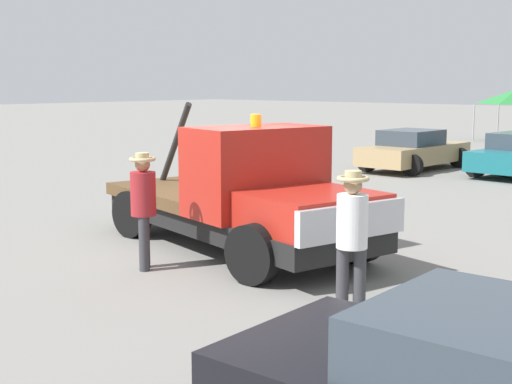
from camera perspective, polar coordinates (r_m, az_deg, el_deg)
The scene contains 5 objects.
ground_plane at distance 12.52m, azimuth -1.72°, elevation -4.52°, with size 160.00×160.00×0.00m, color gray.
tow_truck at distance 12.04m, azimuth -0.77°, elevation -0.54°, with size 6.23×3.35×2.51m.
person_near_truck at distance 8.88m, azimuth 7.69°, elevation -3.06°, with size 0.40×0.40×1.81m.
person_at_hood at distance 11.06m, azimuth -9.00°, elevation -0.73°, with size 0.40×0.40×1.82m.
parked_car_tan at distance 24.22m, azimuth 12.49°, elevation 3.27°, with size 2.41×4.58×1.34m.
Camera 1 is at (8.35, -8.87, 2.87)m, focal length 50.00 mm.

